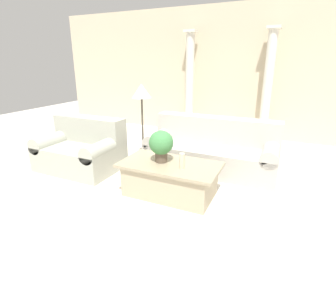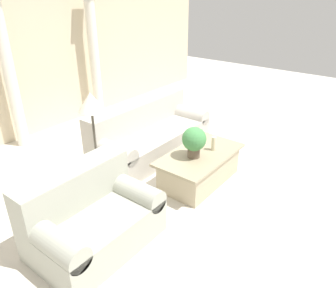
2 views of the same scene
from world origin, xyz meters
TOP-DOWN VIEW (x-y plane):
  - ground_plane at (0.00, 0.00)m, footprint 16.00×16.00m
  - wall_back at (0.00, 3.20)m, footprint 10.00×0.06m
  - sofa_long at (0.34, 0.78)m, footprint 2.29×0.97m
  - loveseat at (-1.81, -0.19)m, footprint 1.42×0.97m
  - coffee_table at (0.07, -0.47)m, footprint 1.42×0.78m
  - potted_plant at (-0.08, -0.45)m, footprint 0.35×0.35m
  - pillar_candle at (0.29, -0.56)m, footprint 0.07×0.07m
  - floor_lamp at (-1.00, 0.61)m, footprint 0.36×0.36m
  - column_left at (-0.88, 2.88)m, footprint 0.30×0.30m
  - column_right at (1.02, 2.88)m, footprint 0.30×0.30m

SIDE VIEW (x-z plane):
  - ground_plane at x=0.00m, z-range 0.00..0.00m
  - coffee_table at x=0.07m, z-range 0.01..0.49m
  - sofa_long at x=0.34m, z-range -0.10..0.81m
  - loveseat at x=-1.81m, z-range -0.09..0.81m
  - pillar_candle at x=0.29m, z-range 0.49..0.70m
  - potted_plant at x=-0.08m, z-range 0.52..0.99m
  - floor_lamp at x=-1.00m, z-range 0.52..2.00m
  - column_left at x=-0.88m, z-range 0.03..2.63m
  - column_right at x=1.02m, z-range 0.03..2.63m
  - wall_back at x=0.00m, z-range 0.00..3.20m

